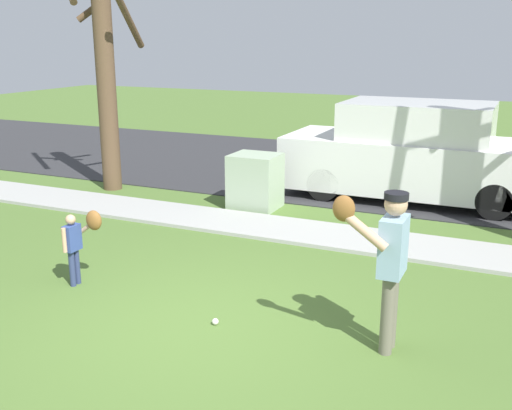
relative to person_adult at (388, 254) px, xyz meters
name	(u,v)px	position (x,y,z in m)	size (l,w,h in m)	color
ground_plane	(304,236)	(-1.99, 3.14, -1.04)	(48.00, 48.00, 0.00)	#4C6B2D
sidewalk_strip	(306,232)	(-1.99, 3.24, -1.01)	(36.00, 1.20, 0.06)	#A3A39E
road_surface	(379,173)	(-1.99, 8.24, -1.03)	(36.00, 6.80, 0.02)	#2D2D30
person_adult	(388,254)	(0.00, 0.00, 0.00)	(0.67, 0.61, 1.66)	#6B6656
person_child	(79,237)	(-3.92, 0.08, -0.39)	(0.43, 0.38, 0.99)	navy
baseball	(215,322)	(-1.82, -0.22, -1.00)	(0.07, 0.07, 0.07)	white
utility_cabinet	(255,181)	(-3.40, 4.34, -0.53)	(0.87, 0.77, 1.01)	#9EB293
street_tree_far	(104,54)	(-6.75, 4.43, 1.72)	(1.85, 1.88, 5.19)	brown
parked_van_white	(415,154)	(-0.84, 6.19, -0.14)	(5.00, 1.95, 1.88)	silver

